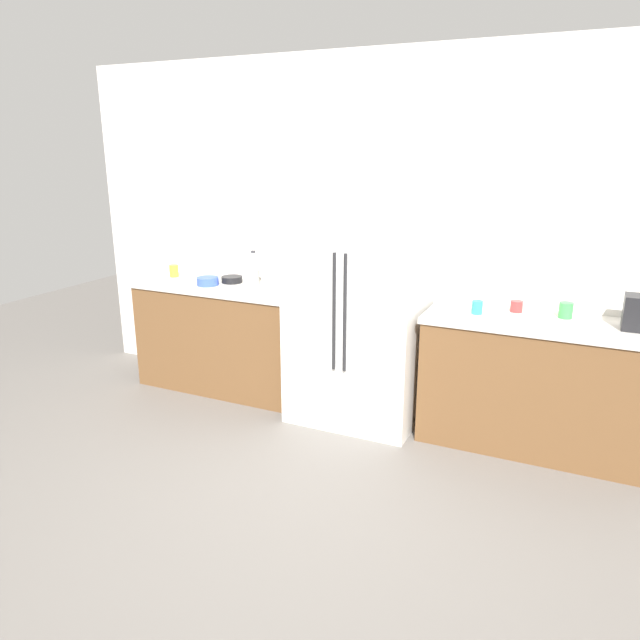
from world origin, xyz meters
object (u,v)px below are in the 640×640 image
object	(u,v)px
cup_b	(566,310)
cup_d	(477,307)
cup_c	(516,306)
bowl_a	(208,281)
refrigerator	(359,301)
bottle_a	(254,272)
cup_a	(174,271)
bowl_b	(232,279)

from	to	relation	value
cup_b	cup_d	xyz separation A→B (m)	(-0.55, -0.15, -0.01)
cup_c	bowl_a	size ratio (longest dim) A/B	0.47
refrigerator	bottle_a	bearing A→B (deg)	172.88
refrigerator	cup_b	world-z (taller)	refrigerator
cup_a	bowl_b	world-z (taller)	cup_a
cup_c	bottle_a	bearing A→B (deg)	-177.44
refrigerator	cup_a	bearing A→B (deg)	175.58
cup_c	cup_d	world-z (taller)	cup_d
cup_b	cup_d	distance (m)	0.57
bottle_a	cup_d	size ratio (longest dim) A/B	3.18
refrigerator	cup_c	distance (m)	1.10
cup_b	cup_c	size ratio (longest dim) A/B	1.25
refrigerator	cup_d	distance (m)	0.84
refrigerator	cup_d	xyz separation A→B (m)	(0.84, 0.04, 0.04)
cup_b	refrigerator	bearing A→B (deg)	-172.28
cup_d	cup_c	bearing A→B (deg)	35.62
cup_d	bowl_b	distance (m)	2.04
cup_a	cup_c	size ratio (longest dim) A/B	1.24
bottle_a	cup_c	size ratio (longest dim) A/B	3.48
cup_b	bowl_b	distance (m)	2.58
cup_a	cup_b	world-z (taller)	cup_b
cup_d	bowl_b	xyz separation A→B (m)	(-2.04, 0.12, -0.02)
bowl_a	cup_a	bearing A→B (deg)	162.11
cup_c	bowl_b	bearing A→B (deg)	-178.66
bottle_a	cup_b	bearing A→B (deg)	1.68
bottle_a	cup_c	distance (m)	2.04
cup_d	bowl_b	bearing A→B (deg)	176.76
bowl_b	cup_b	bearing A→B (deg)	0.68
cup_b	bowl_a	bearing A→B (deg)	-175.80
cup_a	cup_b	xyz separation A→B (m)	(3.17, 0.05, 0.00)
cup_d	bowl_b	size ratio (longest dim) A/B	0.52
bowl_a	bowl_b	xyz separation A→B (m)	(0.12, 0.17, -0.01)
bowl_b	cup_d	bearing A→B (deg)	-3.24
refrigerator	bowl_a	size ratio (longest dim) A/B	10.28
bottle_a	cup_d	bearing A→B (deg)	-2.46
cup_a	cup_c	distance (m)	2.85
bottle_a	bowl_a	distance (m)	0.39
cup_a	cup_c	xyz separation A→B (m)	(2.85, 0.07, -0.01)
cup_b	bowl_a	world-z (taller)	cup_b
refrigerator	cup_d	bearing A→B (deg)	2.88
bottle_a	bowl_b	distance (m)	0.26
cup_a	bowl_a	size ratio (longest dim) A/B	0.58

